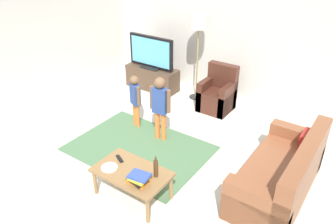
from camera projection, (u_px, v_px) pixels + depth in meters
The scene contains 16 objects.
ground at pixel (146, 164), 5.15m from camera, with size 7.80×7.80×0.00m, color beige.
wall_back at pixel (236, 34), 6.66m from camera, with size 6.00×0.12×2.70m, color silver.
wall_left at pixel (12, 45), 5.99m from camera, with size 0.12×6.00×2.70m, color silver.
area_rug at pixel (139, 148), 5.52m from camera, with size 2.20×1.60×0.01m, color #4C724C.
tv_stand at pixel (152, 78), 7.49m from camera, with size 1.20×0.44×0.50m.
tv at pixel (151, 53), 7.18m from camera, with size 1.10×0.28×0.71m.
couch at pixel (284, 176), 4.46m from camera, with size 0.80×1.80×0.86m.
armchair at pixel (218, 95), 6.60m from camera, with size 0.60×0.60×0.90m.
floor_lamp at pixel (199, 26), 6.44m from camera, with size 0.36×0.36×1.78m.
child_near_tv at pixel (135, 97), 5.88m from camera, with size 0.31×0.19×0.99m.
child_center at pixel (160, 103), 5.45m from camera, with size 0.38×0.18×1.14m.
coffee_table at pixel (132, 174), 4.37m from camera, with size 1.00×0.60×0.42m.
book_stack at pixel (139, 179), 4.12m from camera, with size 0.30×0.23×0.13m.
bottle at pixel (156, 168), 4.20m from camera, with size 0.06×0.06×0.30m.
tv_remote at pixel (120, 159), 4.56m from camera, with size 0.17×0.05×0.02m, color black.
plate at pixel (110, 168), 4.40m from camera, with size 0.22×0.22×0.02m.
Camera 1 is at (2.63, -3.19, 3.19)m, focal length 35.70 mm.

